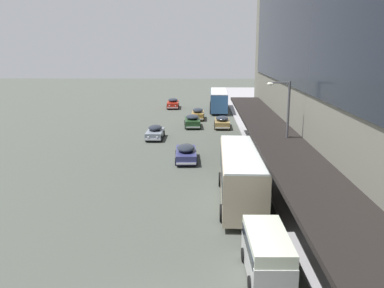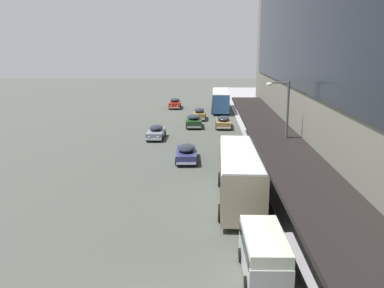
% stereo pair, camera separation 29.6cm
% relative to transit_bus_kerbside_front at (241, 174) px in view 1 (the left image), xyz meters
% --- Properties ---
extents(transit_bus_kerbside_front, '(2.97, 9.90, 3.40)m').
position_rel_transit_bus_kerbside_front_xyz_m(transit_bus_kerbside_front, '(0.00, 0.00, 0.00)').
color(transit_bus_kerbside_front, tan).
rests_on(transit_bus_kerbside_front, ground).
extents(transit_bus_kerbside_rear, '(2.91, 11.03, 3.12)m').
position_rel_transit_bus_kerbside_front_xyz_m(transit_bus_kerbside_rear, '(0.10, 40.14, -0.15)').
color(transit_bus_kerbside_rear, '#335E95').
rests_on(transit_bus_kerbside_rear, ground).
extents(sedan_trailing_mid, '(2.12, 4.57, 1.60)m').
position_rel_transit_bus_kerbside_front_xyz_m(sedan_trailing_mid, '(-3.68, 26.28, -1.16)').
color(sedan_trailing_mid, '#1F4120').
rests_on(sedan_trailing_mid, ground).
extents(sedan_second_mid, '(1.77, 4.35, 1.60)m').
position_rel_transit_bus_kerbside_front_xyz_m(sedan_second_mid, '(-3.06, 32.06, -1.16)').
color(sedan_second_mid, olive).
rests_on(sedan_second_mid, ground).
extents(sedan_lead_mid, '(2.03, 4.77, 1.51)m').
position_rel_transit_bus_kerbside_front_xyz_m(sedan_lead_mid, '(-3.89, 10.15, -1.20)').
color(sedan_lead_mid, navy).
rests_on(sedan_lead_mid, ground).
extents(sedan_oncoming_rear, '(2.01, 4.61, 1.48)m').
position_rel_transit_bus_kerbside_front_xyz_m(sedan_oncoming_rear, '(-0.00, 26.03, -1.21)').
color(sedan_oncoming_rear, olive).
rests_on(sedan_oncoming_rear, ground).
extents(sedan_oncoming_front, '(2.02, 4.66, 1.61)m').
position_rel_transit_bus_kerbside_front_xyz_m(sedan_oncoming_front, '(-7.21, 42.98, -1.15)').
color(sedan_oncoming_front, '#AA2013').
rests_on(sedan_oncoming_front, ground).
extents(sedan_trailing_near, '(1.86, 4.32, 1.49)m').
position_rel_transit_bus_kerbside_front_xyz_m(sedan_trailing_near, '(-7.58, 19.35, -1.21)').
color(sedan_trailing_near, gray).
rests_on(sedan_trailing_near, ground).
extents(vw_van, '(1.96, 4.58, 1.96)m').
position_rel_transit_bus_kerbside_front_xyz_m(vw_van, '(0.35, -8.82, -0.85)').
color(vw_van, '#BCBDBC').
rests_on(vw_van, ground).
extents(street_lamp, '(1.50, 0.28, 7.56)m').
position_rel_transit_bus_kerbside_front_xyz_m(street_lamp, '(2.83, 1.01, 2.56)').
color(street_lamp, '#4C4C51').
rests_on(street_lamp, sidewalk_kerb).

